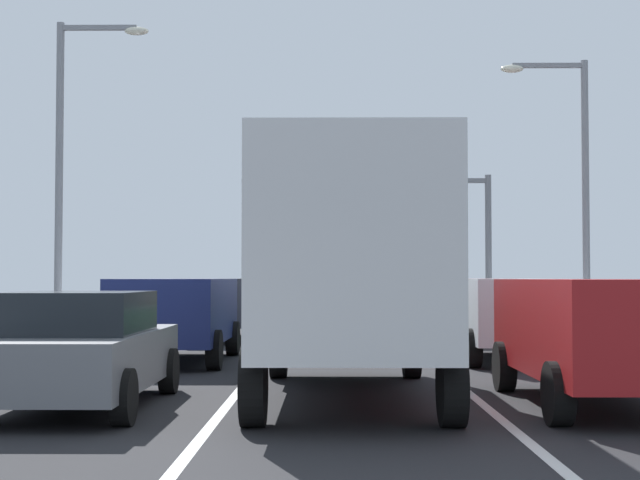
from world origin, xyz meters
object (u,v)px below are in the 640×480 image
object	(u,v)px
suv_tan_center_lane_third	(334,301)
street_lamp_right_far	(574,170)
suv_white_right_lane_second	(507,311)
suv_charcoal_left_lane_third	(223,302)
traffic_light_gantry	(401,208)
street_lamp_left_mid	(71,150)
suv_navy_left_lane_second	(177,311)
sedan_gray_left_lane_nearest	(80,349)
box_truck_center_lane_nearest	(348,263)
suv_maroon_right_lane_third	(471,302)
suv_red_right_lane_nearest	(600,329)
sedan_green_center_lane_second	(344,318)

from	to	relation	value
suv_tan_center_lane_third	street_lamp_right_far	distance (m)	8.33
suv_white_right_lane_second	suv_tan_center_lane_third	bearing A→B (deg)	112.58
suv_white_right_lane_second	street_lamp_right_far	distance (m)	10.84
suv_tan_center_lane_third	street_lamp_right_far	bearing A→B (deg)	6.85
suv_charcoal_left_lane_third	traffic_light_gantry	world-z (taller)	traffic_light_gantry
suv_white_right_lane_second	street_lamp_left_mid	size ratio (longest dim) A/B	0.54
suv_charcoal_left_lane_third	street_lamp_right_far	world-z (taller)	street_lamp_right_far
suv_navy_left_lane_second	street_lamp_left_mid	world-z (taller)	street_lamp_left_mid
suv_navy_left_lane_second	suv_charcoal_left_lane_third	size ratio (longest dim) A/B	1.00
sedan_gray_left_lane_nearest	street_lamp_right_far	distance (m)	20.28
suv_white_right_lane_second	box_truck_center_lane_nearest	distance (m)	7.38
suv_white_right_lane_second	street_lamp_right_far	size ratio (longest dim) A/B	0.59
street_lamp_right_far	street_lamp_left_mid	size ratio (longest dim) A/B	0.92
street_lamp_right_far	suv_navy_left_lane_second	bearing A→B (deg)	-136.75
suv_maroon_right_lane_third	sedan_gray_left_lane_nearest	bearing A→B (deg)	-116.77
suv_red_right_lane_nearest	traffic_light_gantry	world-z (taller)	traffic_light_gantry
suv_red_right_lane_nearest	traffic_light_gantry	distance (m)	29.70
suv_red_right_lane_nearest	sedan_green_center_lane_second	bearing A→B (deg)	108.91
sedan_green_center_lane_second	sedan_gray_left_lane_nearest	size ratio (longest dim) A/B	1.00
suv_maroon_right_lane_third	sedan_green_center_lane_second	xyz separation A→B (m)	(-3.56, -4.48, -0.25)
street_lamp_left_mid	suv_navy_left_lane_second	bearing A→B (deg)	-61.81
suv_navy_left_lane_second	suv_charcoal_left_lane_third	distance (m)	7.19
traffic_light_gantry	sedan_green_center_lane_second	bearing A→B (deg)	-97.92
suv_white_right_lane_second	street_lamp_left_mid	distance (m)	14.17
suv_charcoal_left_lane_third	suv_red_right_lane_nearest	bearing A→B (deg)	-64.84
sedan_green_center_lane_second	suv_maroon_right_lane_third	bearing A→B (deg)	51.52
suv_tan_center_lane_third	suv_charcoal_left_lane_third	bearing A→B (deg)	-149.55
suv_charcoal_left_lane_third	street_lamp_left_mid	xyz separation A→B (m)	(-4.51, 0.98, 4.34)
suv_red_right_lane_nearest	suv_charcoal_left_lane_third	xyz separation A→B (m)	(-6.50, 13.83, 0.00)
sedan_green_center_lane_second	street_lamp_left_mid	size ratio (longest dim) A/B	0.50
suv_red_right_lane_nearest	box_truck_center_lane_nearest	world-z (taller)	box_truck_center_lane_nearest
suv_tan_center_lane_third	street_lamp_left_mid	bearing A→B (deg)	-173.79
suv_maroon_right_lane_third	sedan_green_center_lane_second	size ratio (longest dim) A/B	1.09
suv_red_right_lane_nearest	sedan_green_center_lane_second	xyz separation A→B (m)	(-3.23, 9.43, -0.25)
sedan_green_center_lane_second	street_lamp_left_mid	world-z (taller)	street_lamp_left_mid
suv_red_right_lane_nearest	suv_tan_center_lane_third	size ratio (longest dim) A/B	1.00
suv_white_right_lane_second	street_lamp_right_far	xyz separation A→B (m)	(3.76, 9.37, 3.95)
suv_white_right_lane_second	traffic_light_gantry	distance (m)	22.64
box_truck_center_lane_nearest	street_lamp_left_mid	bearing A→B (deg)	118.54
suv_tan_center_lane_third	suv_charcoal_left_lane_third	distance (m)	3.55
sedan_green_center_lane_second	suv_charcoal_left_lane_third	size ratio (longest dim) A/B	0.92
suv_red_right_lane_nearest	suv_navy_left_lane_second	size ratio (longest dim) A/B	1.00
street_lamp_right_far	suv_maroon_right_lane_third	bearing A→B (deg)	-143.57
sedan_green_center_lane_second	suv_tan_center_lane_third	size ratio (longest dim) A/B	0.92
sedan_green_center_lane_second	suv_navy_left_lane_second	xyz separation A→B (m)	(-3.40, -2.78, 0.25)
suv_maroon_right_lane_third	suv_charcoal_left_lane_third	xyz separation A→B (m)	(-6.83, -0.08, 0.00)
suv_maroon_right_lane_third	suv_charcoal_left_lane_third	size ratio (longest dim) A/B	1.00
sedan_green_center_lane_second	street_lamp_right_far	size ratio (longest dim) A/B	0.54
suv_navy_left_lane_second	suv_red_right_lane_nearest	bearing A→B (deg)	-45.07
suv_white_right_lane_second	suv_maroon_right_lane_third	bearing A→B (deg)	88.00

